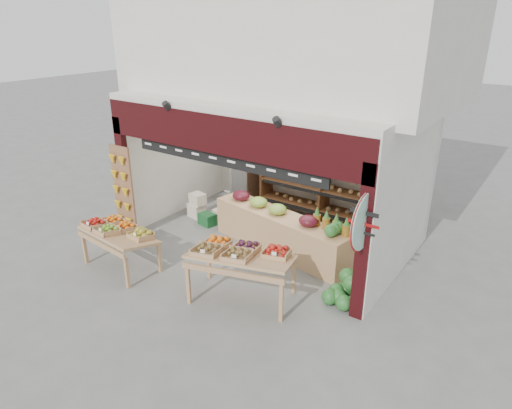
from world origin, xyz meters
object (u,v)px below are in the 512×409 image
object	(u,v)px
display_table_right	(238,253)
cardboard_stack	(204,211)
refrigerator	(247,174)
back_shelving	(325,174)
mid_counter	(280,231)
watermelon_pile	(347,293)
display_table_left	(117,231)

from	to	relation	value
display_table_right	cardboard_stack	bearing A→B (deg)	141.17
refrigerator	display_table_right	size ratio (longest dim) A/B	0.86
back_shelving	mid_counter	distance (m)	1.91
display_table_right	back_shelving	bearing A→B (deg)	93.44
mid_counter	display_table_right	bearing A→B (deg)	-80.14
back_shelving	watermelon_pile	bearing A→B (deg)	-55.50
mid_counter	display_table_left	distance (m)	3.25
refrigerator	display_table_right	world-z (taller)	refrigerator
display_table_right	watermelon_pile	xyz separation A→B (m)	(1.64, 0.90, -0.67)
back_shelving	display_table_right	world-z (taller)	back_shelving
mid_counter	back_shelving	bearing A→B (deg)	86.54
back_shelving	refrigerator	size ratio (longest dim) A/B	1.97
display_table_right	mid_counter	bearing A→B (deg)	99.86
watermelon_pile	display_table_left	bearing A→B (deg)	-161.84
back_shelving	display_table_left	distance (m)	4.72
cardboard_stack	refrigerator	bearing A→B (deg)	78.39
mid_counter	watermelon_pile	world-z (taller)	mid_counter
back_shelving	cardboard_stack	world-z (taller)	back_shelving
display_table_left	mid_counter	bearing A→B (deg)	46.08
cardboard_stack	back_shelving	bearing A→B (deg)	30.99
cardboard_stack	watermelon_pile	xyz separation A→B (m)	(4.29, -1.23, -0.03)
display_table_right	watermelon_pile	world-z (taller)	display_table_right
refrigerator	mid_counter	xyz separation A→B (m)	(2.05, -1.67, -0.39)
cardboard_stack	display_table_left	size ratio (longest dim) A/B	0.64
refrigerator	display_table_right	distance (m)	4.24
back_shelving	refrigerator	distance (m)	2.19
display_table_left	cardboard_stack	bearing A→B (deg)	91.97
refrigerator	mid_counter	size ratio (longest dim) A/B	0.50
refrigerator	cardboard_stack	xyz separation A→B (m)	(-0.28, -1.38, -0.61)
cardboard_stack	display_table_right	size ratio (longest dim) A/B	0.52
back_shelving	display_table_right	distance (m)	3.62
back_shelving	mid_counter	world-z (taller)	back_shelving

